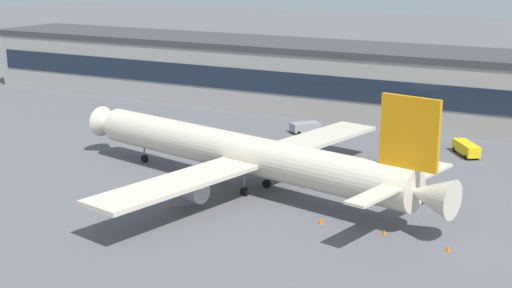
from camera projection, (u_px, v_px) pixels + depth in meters
ground_plane at (213, 177)px, 99.24m from camera, size 600.00×600.00×0.00m
terminal_building at (347, 79)px, 138.87m from camera, size 167.83×19.70×12.96m
airliner at (247, 154)px, 92.78m from camera, size 57.64×49.93×15.04m
pushback_tractor at (305, 127)px, 123.99m from camera, size 5.11×5.33×1.75m
belt_loader at (466, 148)px, 109.99m from camera, size 5.36×6.36×1.95m
traffic_cone_0 at (448, 248)px, 74.03m from camera, size 0.52×0.52×0.64m
traffic_cone_1 at (321, 221)px, 81.71m from camera, size 0.59×0.59×0.74m
traffic_cone_2 at (384, 232)px, 78.56m from camera, size 0.45×0.45×0.56m
traffic_cone_3 at (171, 205)px, 86.90m from camera, size 0.49×0.49×0.61m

